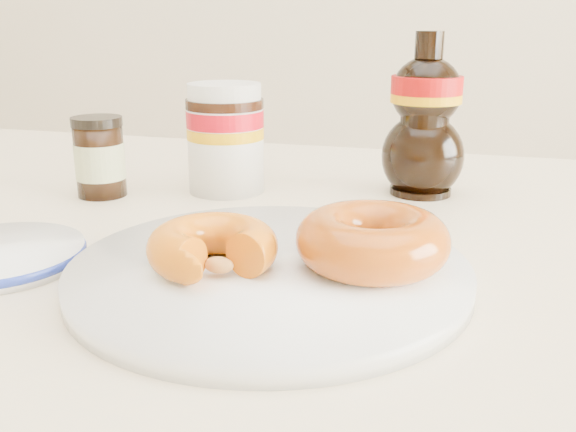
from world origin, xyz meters
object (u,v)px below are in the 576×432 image
(syrup_bottle, at_px, (425,115))
(dining_table, at_px, (258,337))
(donut_bitten, at_px, (213,247))
(nutella_jar, at_px, (225,134))
(dark_jar, at_px, (100,158))
(plate, at_px, (269,271))
(donut_whole, at_px, (372,240))

(syrup_bottle, bearing_deg, dining_table, -118.82)
(donut_bitten, bearing_deg, dining_table, 104.76)
(nutella_jar, distance_m, syrup_bottle, 0.21)
(dining_table, xyz_separation_m, dark_jar, (-0.21, 0.11, 0.13))
(dining_table, bearing_deg, plate, -63.86)
(dining_table, height_order, plate, plate)
(donut_bitten, distance_m, nutella_jar, 0.27)
(dark_jar, bearing_deg, dining_table, -27.64)
(plate, height_order, donut_whole, donut_whole)
(donut_whole, relative_size, dark_jar, 1.29)
(syrup_bottle, distance_m, dark_jar, 0.35)
(donut_whole, bearing_deg, dark_jar, 152.93)
(dining_table, height_order, dark_jar, dark_jar)
(dining_table, height_order, syrup_bottle, syrup_bottle)
(plate, relative_size, syrup_bottle, 1.70)
(plate, height_order, dark_jar, dark_jar)
(nutella_jar, bearing_deg, donut_bitten, -70.90)
(dining_table, xyz_separation_m, donut_bitten, (-0.00, -0.09, 0.11))
(donut_bitten, distance_m, syrup_bottle, 0.33)
(plate, bearing_deg, dark_jar, 144.31)
(plate, bearing_deg, donut_whole, 10.74)
(dining_table, distance_m, syrup_bottle, 0.30)
(plate, height_order, donut_bitten, donut_bitten)
(donut_bitten, bearing_deg, nutella_jar, 125.95)
(dining_table, relative_size, nutella_jar, 11.82)
(nutella_jar, height_order, dark_jar, nutella_jar)
(dining_table, relative_size, plate, 4.79)
(donut_whole, bearing_deg, plate, -169.26)
(donut_bitten, height_order, syrup_bottle, syrup_bottle)
(dining_table, xyz_separation_m, donut_whole, (0.10, -0.05, 0.12))
(syrup_bottle, bearing_deg, nutella_jar, -167.41)
(dining_table, relative_size, syrup_bottle, 8.13)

